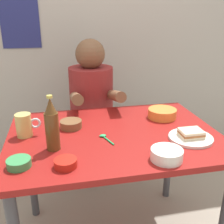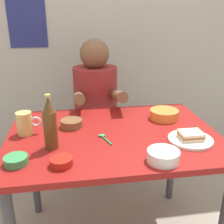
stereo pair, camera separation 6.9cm
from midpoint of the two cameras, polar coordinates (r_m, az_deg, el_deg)
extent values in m
cube|color=#ADA89E|center=(2.31, -3.15, 19.67)|extent=(4.40, 0.08, 2.60)
cube|color=navy|center=(2.28, -16.98, 18.58)|extent=(0.29, 0.01, 0.44)
cube|color=maroon|center=(1.41, 1.73, -5.08)|extent=(1.10, 0.80, 0.03)
cylinder|color=#3F3F44|center=(1.89, -15.49, -11.60)|extent=(0.05, 0.05, 0.71)
cylinder|color=#3F3F44|center=(2.01, 13.84, -9.35)|extent=(0.05, 0.05, 0.71)
cylinder|color=#4C4C51|center=(2.21, -2.35, -10.28)|extent=(0.08, 0.08, 0.41)
cylinder|color=maroon|center=(2.10, -2.44, -5.01)|extent=(0.34, 0.34, 0.04)
cylinder|color=maroon|center=(1.99, -2.56, 2.26)|extent=(0.32, 0.32, 0.52)
sphere|color=brown|center=(1.91, -2.73, 12.38)|extent=(0.21, 0.21, 0.21)
cylinder|color=brown|center=(1.71, -6.00, 3.05)|extent=(0.07, 0.31, 0.14)
cylinder|color=brown|center=(1.74, 2.57, 3.47)|extent=(0.07, 0.31, 0.14)
cylinder|color=silver|center=(1.39, 17.88, -5.69)|extent=(0.22, 0.22, 0.01)
cube|color=beige|center=(1.38, 17.94, -5.21)|extent=(0.11, 0.09, 0.01)
cube|color=#9E592D|center=(1.38, 17.99, -4.76)|extent=(0.11, 0.09, 0.01)
cube|color=beige|center=(1.37, 18.05, -4.30)|extent=(0.11, 0.09, 0.01)
cylinder|color=#D1BC66|center=(1.44, -16.99, -2.36)|extent=(0.08, 0.08, 0.12)
torus|color=silver|center=(1.43, -14.71, -2.02)|extent=(0.06, 0.01, 0.06)
cylinder|color=#593819|center=(1.25, -11.52, -3.84)|extent=(0.06, 0.06, 0.18)
cone|color=#593819|center=(1.20, -11.94, 1.58)|extent=(0.05, 0.05, 0.07)
cylinder|color=#BFB74C|center=(1.19, -12.08, 3.45)|extent=(0.03, 0.03, 0.01)
cylinder|color=#B21E14|center=(1.13, -9.10, -10.52)|extent=(0.10, 0.10, 0.03)
cylinder|color=maroon|center=(1.13, -9.12, -10.19)|extent=(0.08, 0.08, 0.02)
cylinder|color=silver|center=(1.17, 12.65, -9.23)|extent=(0.14, 0.14, 0.05)
cylinder|color=tan|center=(1.17, 12.69, -8.76)|extent=(0.11, 0.11, 0.02)
cylinder|color=#388C4C|center=(1.19, -18.36, -9.86)|extent=(0.10, 0.10, 0.03)
cylinder|color=#5B643A|center=(1.18, -18.41, -9.54)|extent=(0.08, 0.08, 0.02)
cylinder|color=brown|center=(1.48, -7.38, -2.45)|extent=(0.12, 0.12, 0.04)
cylinder|color=brown|center=(1.48, -7.39, -2.12)|extent=(0.10, 0.10, 0.02)
cylinder|color=orange|center=(1.62, 12.35, -0.49)|extent=(0.17, 0.17, 0.05)
cylinder|color=#B25B2D|center=(1.62, 12.38, -0.09)|extent=(0.14, 0.14, 0.02)
cylinder|color=#26A559|center=(1.32, 0.34, -6.07)|extent=(0.04, 0.11, 0.01)
ellipsoid|color=#26A559|center=(1.37, -0.74, -5.07)|extent=(0.04, 0.02, 0.01)
camera|label=1|loc=(0.03, -88.59, 0.53)|focal=42.53mm
camera|label=2|loc=(0.03, 91.41, -0.53)|focal=42.53mm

